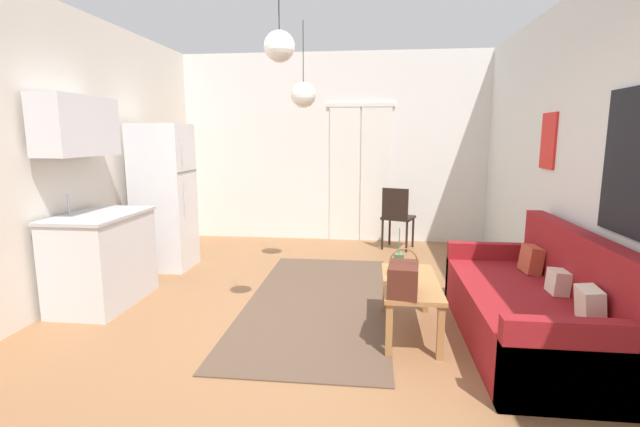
% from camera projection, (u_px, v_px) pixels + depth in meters
% --- Properties ---
extents(ground_plane, '(5.29, 7.95, 0.10)m').
position_uv_depth(ground_plane, '(293.00, 345.00, 3.71)').
color(ground_plane, '#8E603D').
extents(wall_back, '(4.89, 0.13, 2.89)m').
position_uv_depth(wall_back, '(334.00, 149.00, 7.10)').
color(wall_back, white).
rests_on(wall_back, ground_plane).
extents(wall_right, '(0.12, 7.55, 2.89)m').
position_uv_depth(wall_right, '(627.00, 163.00, 3.19)').
color(wall_right, silver).
rests_on(wall_right, ground_plane).
extents(wall_left, '(0.12, 7.55, 2.89)m').
position_uv_depth(wall_left, '(3.00, 159.00, 3.73)').
color(wall_left, silver).
rests_on(wall_left, ground_plane).
extents(area_rug, '(1.38, 3.06, 0.01)m').
position_uv_depth(area_rug, '(318.00, 301.00, 4.54)').
color(area_rug, brown).
rests_on(area_rug, ground_plane).
extents(couch, '(0.89, 2.02, 0.92)m').
position_uv_depth(couch, '(536.00, 309.00, 3.58)').
color(couch, maroon).
rests_on(couch, ground_plane).
extents(coffee_table, '(0.46, 1.00, 0.45)m').
position_uv_depth(coffee_table, '(410.00, 288.00, 3.78)').
color(coffee_table, '#A87542').
rests_on(coffee_table, ground_plane).
extents(bamboo_vase, '(0.08, 0.08, 0.43)m').
position_uv_depth(bamboo_vase, '(399.00, 266.00, 3.82)').
color(bamboo_vase, '#47704C').
rests_on(bamboo_vase, coffee_table).
extents(handbag, '(0.25, 0.36, 0.36)m').
position_uv_depth(handbag, '(403.00, 279.00, 3.43)').
color(handbag, '#512319').
rests_on(handbag, coffee_table).
extents(refrigerator, '(0.65, 0.60, 1.78)m').
position_uv_depth(refrigerator, '(164.00, 197.00, 5.60)').
color(refrigerator, white).
rests_on(refrigerator, ground_plane).
extents(kitchen_counter, '(0.64, 1.04, 2.00)m').
position_uv_depth(kitchen_counter, '(97.00, 230.00, 4.39)').
color(kitchen_counter, silver).
rests_on(kitchen_counter, ground_plane).
extents(accent_chair, '(0.53, 0.52, 0.91)m').
position_uv_depth(accent_chair, '(397.00, 215.00, 6.56)').
color(accent_chair, black).
rests_on(accent_chair, ground_plane).
extents(pendant_lamp_near, '(0.23, 0.23, 0.72)m').
position_uv_depth(pendant_lamp_near, '(279.00, 46.00, 3.35)').
color(pendant_lamp_near, black).
extents(pendant_lamp_far, '(0.29, 0.29, 0.94)m').
position_uv_depth(pendant_lamp_far, '(303.00, 95.00, 5.12)').
color(pendant_lamp_far, black).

